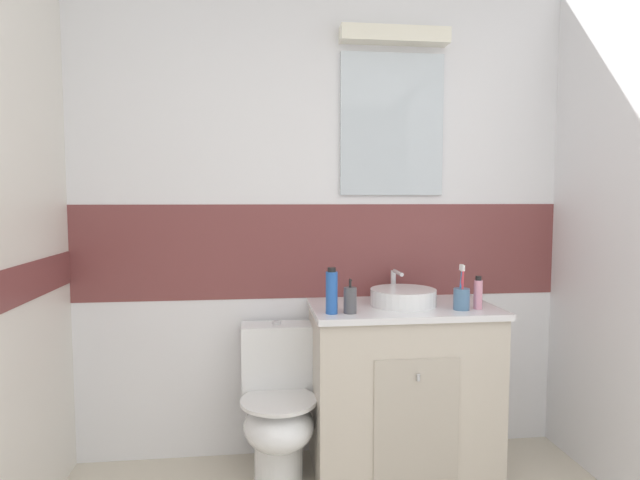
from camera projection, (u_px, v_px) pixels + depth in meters
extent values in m
cube|color=white|center=(322.00, 371.00, 2.94)|extent=(3.20, 0.10, 0.85)
cube|color=brown|center=(322.00, 250.00, 2.88)|extent=(3.20, 0.10, 0.50)
cube|color=white|center=(322.00, 96.00, 2.82)|extent=(3.20, 0.10, 1.15)
cube|color=silver|center=(392.00, 125.00, 2.81)|extent=(0.55, 0.02, 0.74)
cube|color=white|center=(395.00, 35.00, 2.74)|extent=(0.57, 0.10, 0.08)
cube|color=beige|center=(401.00, 391.00, 2.68)|extent=(0.89, 0.51, 0.82)
cube|color=white|center=(403.00, 308.00, 2.64)|extent=(0.91, 0.53, 0.03)
cube|color=#B6AD9F|center=(417.00, 420.00, 2.43)|extent=(0.40, 0.01, 0.57)
cylinder|color=silver|center=(418.00, 378.00, 2.39)|extent=(0.02, 0.02, 0.03)
cylinder|color=white|center=(403.00, 297.00, 2.64)|extent=(0.33, 0.33, 0.08)
cylinder|color=#AFB1BA|center=(403.00, 290.00, 2.64)|extent=(0.27, 0.27, 0.01)
cylinder|color=silver|center=(393.00, 284.00, 2.83)|extent=(0.03, 0.03, 0.15)
cylinder|color=silver|center=(398.00, 273.00, 2.73)|extent=(0.02, 0.15, 0.02)
cylinder|color=white|center=(279.00, 461.00, 2.61)|extent=(0.24, 0.24, 0.18)
ellipsoid|color=white|center=(279.00, 425.00, 2.55)|extent=(0.34, 0.42, 0.22)
cylinder|color=white|center=(279.00, 401.00, 2.54)|extent=(0.37, 0.37, 0.02)
cube|color=white|center=(277.00, 356.00, 2.74)|extent=(0.36, 0.17, 0.34)
cylinder|color=silver|center=(277.00, 323.00, 2.72)|extent=(0.04, 0.04, 0.02)
cylinder|color=#4C7299|center=(461.00, 299.00, 2.53)|extent=(0.08, 0.08, 0.10)
cylinder|color=#D83F4C|center=(462.00, 285.00, 2.54)|extent=(0.02, 0.04, 0.17)
cube|color=white|center=(462.00, 268.00, 2.54)|extent=(0.01, 0.02, 0.03)
cylinder|color=#338CD8|center=(461.00, 285.00, 2.54)|extent=(0.03, 0.03, 0.17)
cube|color=white|center=(461.00, 267.00, 2.54)|extent=(0.02, 0.02, 0.03)
cylinder|color=#D83F4C|center=(463.00, 286.00, 2.51)|extent=(0.01, 0.02, 0.17)
cube|color=white|center=(463.00, 268.00, 2.51)|extent=(0.01, 0.02, 0.03)
cylinder|color=#4C4C51|center=(350.00, 300.00, 2.46)|extent=(0.06, 0.06, 0.12)
cylinder|color=#262626|center=(350.00, 284.00, 2.45)|extent=(0.01, 0.01, 0.04)
cylinder|color=#262626|center=(351.00, 280.00, 2.44)|extent=(0.01, 0.02, 0.01)
cylinder|color=pink|center=(478.00, 295.00, 2.55)|extent=(0.04, 0.04, 0.14)
cylinder|color=black|center=(478.00, 278.00, 2.54)|extent=(0.03, 0.03, 0.02)
cylinder|color=#2659B2|center=(332.00, 293.00, 2.44)|extent=(0.05, 0.05, 0.19)
cylinder|color=black|center=(332.00, 270.00, 2.43)|extent=(0.04, 0.04, 0.02)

